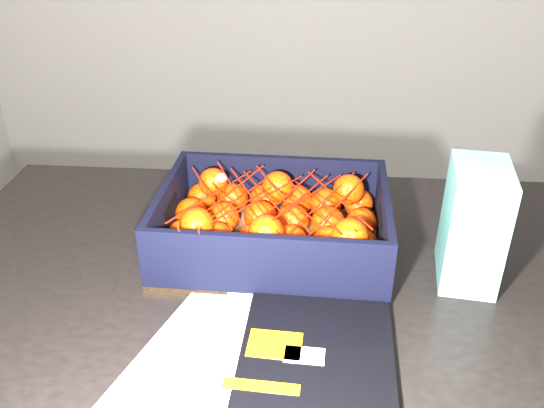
# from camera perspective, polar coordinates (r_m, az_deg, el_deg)

# --- Properties ---
(table) EXTENTS (1.22, 0.83, 0.75)m
(table) POSITION_cam_1_polar(r_m,az_deg,el_deg) (1.03, -0.34, -11.91)
(table) COLOR black
(table) RESTS_ON ground
(magazine_stack) EXTENTS (0.39, 0.33, 0.02)m
(magazine_stack) POSITION_cam_1_polar(r_m,az_deg,el_deg) (0.81, -0.37, -15.58)
(magazine_stack) COLOR beige
(magazine_stack) RESTS_ON table
(produce_crate) EXTENTS (0.39, 0.30, 0.12)m
(produce_crate) POSITION_cam_1_polar(r_m,az_deg,el_deg) (1.02, 0.17, -2.77)
(produce_crate) COLOR brown
(produce_crate) RESTS_ON table
(clementine_heap) EXTENTS (0.37, 0.28, 0.11)m
(clementine_heap) POSITION_cam_1_polar(r_m,az_deg,el_deg) (1.02, 0.39, -2.05)
(clementine_heap) COLOR #FF3905
(clementine_heap) RESTS_ON produce_crate
(mesh_net) EXTENTS (0.33, 0.26, 0.09)m
(mesh_net) POSITION_cam_1_polar(r_m,az_deg,el_deg) (0.98, -0.20, 0.31)
(mesh_net) COLOR red
(mesh_net) RESTS_ON clementine_heap
(retail_carton) EXTENTS (0.10, 0.14, 0.20)m
(retail_carton) POSITION_cam_1_polar(r_m,az_deg,el_deg) (0.98, 19.30, -1.93)
(retail_carton) COLOR silver
(retail_carton) RESTS_ON table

